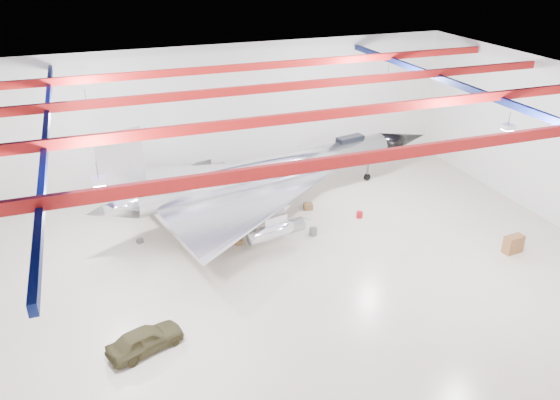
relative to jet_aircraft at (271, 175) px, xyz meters
name	(u,v)px	position (x,y,z in m)	size (l,w,h in m)	color
floor	(283,265)	(-2.03, -8.00, -2.60)	(40.00, 40.00, 0.00)	#C2B19A
wall_back	(219,114)	(-2.03, 7.00, 2.90)	(40.00, 40.00, 0.00)	silver
wall_right	(554,144)	(17.97, -8.00, 2.90)	(30.00, 30.00, 0.00)	silver
ceiling	(283,90)	(-2.03, -8.00, 8.40)	(40.00, 40.00, 0.00)	#0A0F38
ceiling_structure	(283,103)	(-2.03, -8.00, 7.72)	(39.50, 29.50, 1.08)	maroon
jet_aircraft	(271,175)	(0.00, 0.00, 0.00)	(28.81, 19.62, 7.92)	silver
jeep	(145,339)	(-11.05, -12.99, -1.95)	(1.53, 3.80, 1.29)	#3E391F
desk	(513,244)	(12.47, -11.63, -2.01)	(1.29, 0.64, 1.18)	brown
crate_ply	(196,238)	(-6.43, -3.21, -2.42)	(0.50, 0.40, 0.35)	olive
engine_drum	(313,232)	(1.26, -5.12, -2.35)	(0.54, 0.54, 0.49)	#59595B
parts_bin	(308,206)	(2.44, -1.38, -2.37)	(0.66, 0.53, 0.46)	olive
crate_small	(140,241)	(-10.04, -2.19, -2.46)	(0.40, 0.32, 0.28)	#59595B
tool_chest	(360,215)	(5.45, -3.89, -2.38)	(0.48, 0.48, 0.43)	#AB1116
oil_barrel	(239,242)	(-3.90, -4.64, -2.43)	(0.48, 0.39, 0.34)	olive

